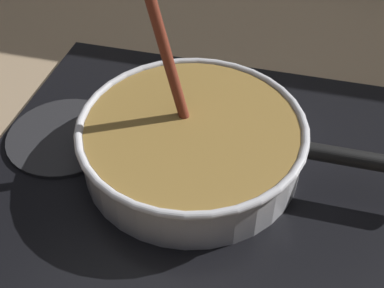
# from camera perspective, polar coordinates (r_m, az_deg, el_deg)

# --- Properties ---
(ground) EXTENTS (2.40, 1.60, 0.04)m
(ground) POSITION_cam_1_polar(r_m,az_deg,el_deg) (0.61, -0.33, -14.59)
(ground) COLOR #9E8466
(hob_plate) EXTENTS (0.56, 0.48, 0.01)m
(hob_plate) POSITION_cam_1_polar(r_m,az_deg,el_deg) (0.68, 0.00, -2.34)
(hob_plate) COLOR black
(hob_plate) RESTS_ON ground
(burner_ring) EXTENTS (0.20, 0.20, 0.01)m
(burner_ring) POSITION_cam_1_polar(r_m,az_deg,el_deg) (0.67, 0.00, -1.75)
(burner_ring) COLOR #592D0C
(burner_ring) RESTS_ON hob_plate
(spare_burner) EXTENTS (0.16, 0.16, 0.01)m
(spare_burner) POSITION_cam_1_polar(r_m,az_deg,el_deg) (0.73, -14.64, 0.91)
(spare_burner) COLOR #262628
(spare_burner) RESTS_ON hob_plate
(cooking_pan) EXTENTS (0.46, 0.30, 0.27)m
(cooking_pan) POSITION_cam_1_polar(r_m,az_deg,el_deg) (0.65, 0.11, 0.33)
(cooking_pan) COLOR silver
(cooking_pan) RESTS_ON hob_plate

